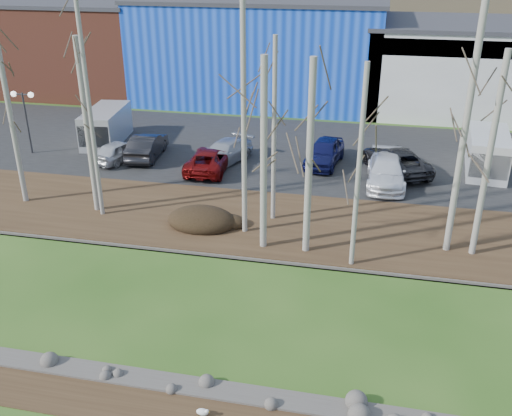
% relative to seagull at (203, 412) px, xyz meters
% --- Properties ---
extents(dirt_strip, '(80.00, 1.80, 0.03)m').
position_rel_seagull_xyz_m(dirt_strip, '(0.19, 0.04, -0.16)').
color(dirt_strip, '#382616').
rests_on(dirt_strip, ground).
extents(near_bank_rocks, '(80.00, 0.80, 0.50)m').
position_rel_seagull_xyz_m(near_bank_rocks, '(0.19, 1.04, -0.17)').
color(near_bank_rocks, '#47423D').
rests_on(near_bank_rocks, ground).
extents(river, '(80.00, 8.00, 0.90)m').
position_rel_seagull_xyz_m(river, '(0.19, 5.14, -0.17)').
color(river, black).
rests_on(river, ground).
extents(far_bank_rocks, '(80.00, 0.80, 0.46)m').
position_rel_seagull_xyz_m(far_bank_rocks, '(0.19, 9.24, -0.17)').
color(far_bank_rocks, '#47423D').
rests_on(far_bank_rocks, ground).
extents(far_bank, '(80.00, 7.00, 0.15)m').
position_rel_seagull_xyz_m(far_bank, '(0.19, 12.44, -0.10)').
color(far_bank, '#382616').
rests_on(far_bank, ground).
extents(parking_lot, '(80.00, 14.00, 0.14)m').
position_rel_seagull_xyz_m(parking_lot, '(0.19, 22.94, -0.10)').
color(parking_lot, black).
rests_on(parking_lot, ground).
extents(building_brick, '(16.32, 12.24, 7.80)m').
position_rel_seagull_xyz_m(building_brick, '(-23.81, 36.94, 3.74)').
color(building_brick, brown).
rests_on(building_brick, ground).
extents(building_blue, '(20.40, 12.24, 8.30)m').
position_rel_seagull_xyz_m(building_blue, '(-5.81, 36.94, 3.99)').
color(building_blue, '#0D39B8').
rests_on(building_blue, ground).
extents(building_white, '(18.36, 12.24, 6.80)m').
position_rel_seagull_xyz_m(building_white, '(12.19, 36.93, 3.24)').
color(building_white, beige).
rests_on(building_white, ground).
extents(seagull, '(0.42, 0.20, 0.31)m').
position_rel_seagull_xyz_m(seagull, '(0.00, 0.00, 0.00)').
color(seagull, gold).
rests_on(seagull, ground).
extents(dirt_mound, '(3.26, 2.30, 0.64)m').
position_rel_seagull_xyz_m(dirt_mound, '(-3.52, 11.38, 0.30)').
color(dirt_mound, black).
rests_on(dirt_mound, far_bank).
extents(birch_0, '(0.26, 0.26, 8.61)m').
position_rel_seagull_xyz_m(birch_0, '(-13.25, 12.23, 4.29)').
color(birch_0, '#A19B93').
rests_on(birch_0, far_bank).
extents(birch_1, '(0.20, 0.20, 10.95)m').
position_rel_seagull_xyz_m(birch_1, '(-8.66, 11.58, 5.45)').
color(birch_1, '#A19B93').
rests_on(birch_1, far_bank).
extents(birch_2, '(0.27, 0.27, 8.41)m').
position_rel_seagull_xyz_m(birch_2, '(-9.14, 12.00, 4.19)').
color(birch_2, '#A19B93').
rests_on(birch_2, far_bank).
extents(birch_3, '(0.23, 0.23, 11.49)m').
position_rel_seagull_xyz_m(birch_3, '(-1.39, 11.24, 5.72)').
color(birch_3, '#A19B93').
rests_on(birch_3, far_bank).
extents(birch_4, '(0.29, 0.29, 8.23)m').
position_rel_seagull_xyz_m(birch_4, '(1.60, 10.02, 4.10)').
color(birch_4, '#A19B93').
rests_on(birch_4, far_bank).
extents(birch_5, '(0.21, 0.21, 8.58)m').
position_rel_seagull_xyz_m(birch_5, '(-0.38, 12.87, 4.27)').
color(birch_5, '#A19B93').
rests_on(birch_5, far_bank).
extents(birch_6, '(0.20, 0.20, 8.26)m').
position_rel_seagull_xyz_m(birch_6, '(3.60, 9.26, 4.11)').
color(birch_6, '#A19B93').
rests_on(birch_6, far_bank).
extents(birch_7, '(0.28, 0.28, 10.54)m').
position_rel_seagull_xyz_m(birch_7, '(7.56, 11.36, 5.25)').
color(birch_7, '#A19B93').
rests_on(birch_7, far_bank).
extents(birch_8, '(0.26, 0.26, 8.56)m').
position_rel_seagull_xyz_m(birch_8, '(8.61, 11.24, 4.26)').
color(birch_8, '#A19B93').
rests_on(birch_8, far_bank).
extents(birch_10, '(0.29, 0.29, 8.23)m').
position_rel_seagull_xyz_m(birch_10, '(-0.28, 10.02, 4.10)').
color(birch_10, '#A19B93').
rests_on(birch_10, far_bank).
extents(street_lamp, '(1.50, 0.35, 3.93)m').
position_rel_seagull_xyz_m(street_lamp, '(-17.09, 19.02, 3.06)').
color(street_lamp, '#262628').
rests_on(street_lamp, parking_lot).
extents(car_0, '(2.48, 4.00, 1.27)m').
position_rel_seagull_xyz_m(car_0, '(-11.04, 18.84, 0.60)').
color(car_0, silver).
rests_on(car_0, parking_lot).
extents(car_1, '(2.03, 4.64, 1.48)m').
position_rel_seagull_xyz_m(car_1, '(-9.58, 19.77, 0.71)').
color(car_1, black).
rests_on(car_1, parking_lot).
extents(car_2, '(2.33, 4.80, 1.31)m').
position_rel_seagull_xyz_m(car_2, '(-5.17, 18.44, 0.63)').
color(car_2, maroon).
rests_on(car_2, parking_lot).
extents(car_3, '(3.26, 4.88, 1.31)m').
position_rel_seagull_xyz_m(car_3, '(-4.67, 19.81, 0.63)').
color(car_3, '#A7ABB1').
rests_on(car_3, parking_lot).
extents(car_4, '(2.38, 4.69, 1.53)m').
position_rel_seagull_xyz_m(car_4, '(1.27, 20.82, 0.73)').
color(car_4, '#14164C').
rests_on(car_4, parking_lot).
extents(car_5, '(4.51, 5.84, 1.47)m').
position_rel_seagull_xyz_m(car_5, '(5.43, 20.42, 0.71)').
color(car_5, '#262628').
rests_on(car_5, parking_lot).
extents(car_6, '(2.09, 5.03, 1.45)m').
position_rel_seagull_xyz_m(car_6, '(4.91, 18.44, 0.70)').
color(car_6, white).
rests_on(car_6, parking_lot).
extents(van_white, '(2.63, 5.29, 2.23)m').
position_rel_seagull_xyz_m(van_white, '(10.56, 21.58, 1.09)').
color(van_white, white).
rests_on(van_white, parking_lot).
extents(van_grey, '(2.74, 5.26, 2.20)m').
position_rel_seagull_xyz_m(van_grey, '(-13.38, 21.97, 1.07)').
color(van_grey, '#B0B3B5').
rests_on(van_grey, parking_lot).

